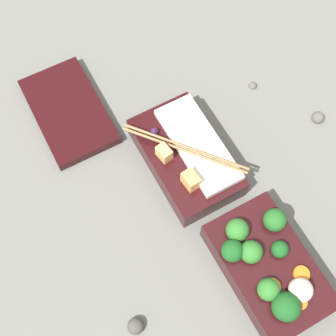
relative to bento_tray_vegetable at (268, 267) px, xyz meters
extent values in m
plane|color=slate|center=(0.10, 0.02, -0.03)|extent=(3.00, 3.00, 0.00)
cube|color=black|center=(0.00, 0.00, -0.01)|extent=(0.21, 0.12, 0.05)
sphere|color=#19511E|center=(-0.06, 0.01, 0.03)|extent=(0.04, 0.04, 0.04)
sphere|color=#2D7028|center=(0.07, 0.01, 0.03)|extent=(0.04, 0.04, 0.04)
sphere|color=#236023|center=(0.05, -0.04, 0.03)|extent=(0.04, 0.04, 0.04)
sphere|color=#19511E|center=(0.01, -0.02, 0.02)|extent=(0.03, 0.03, 0.03)
sphere|color=#2D7028|center=(-0.03, 0.02, 0.02)|extent=(0.03, 0.03, 0.03)
sphere|color=#2D7028|center=(0.03, 0.01, 0.03)|extent=(0.04, 0.04, 0.04)
sphere|color=#19511E|center=(0.04, 0.04, 0.03)|extent=(0.04, 0.04, 0.04)
cylinder|color=orange|center=(-0.07, -0.01, 0.02)|extent=(0.03, 0.03, 0.01)
cylinder|color=orange|center=(-0.03, 0.02, 0.02)|extent=(0.03, 0.03, 0.01)
cylinder|color=orange|center=(-0.03, -0.03, 0.02)|extent=(0.03, 0.03, 0.01)
sphere|color=beige|center=(-0.05, -0.02, 0.03)|extent=(0.04, 0.04, 0.04)
cube|color=black|center=(0.23, 0.02, -0.01)|extent=(0.21, 0.12, 0.05)
cube|color=silver|center=(0.23, -0.01, 0.02)|extent=(0.18, 0.07, 0.01)
cube|color=#F4A356|center=(0.17, 0.04, 0.03)|extent=(0.03, 0.02, 0.03)
cube|color=#EAB266|center=(0.24, 0.05, 0.03)|extent=(0.03, 0.02, 0.03)
sphere|color=#381942|center=(0.29, 0.05, 0.02)|extent=(0.01, 0.01, 0.01)
cylinder|color=olive|center=(0.23, 0.02, 0.03)|extent=(0.18, 0.14, 0.01)
cylinder|color=olive|center=(0.23, 0.02, 0.03)|extent=(0.18, 0.14, 0.01)
cube|color=black|center=(0.42, 0.16, -0.02)|extent=(0.20, 0.12, 0.02)
sphere|color=#474442|center=(0.02, 0.22, -0.03)|extent=(0.03, 0.03, 0.03)
sphere|color=#595651|center=(0.19, -0.24, -0.03)|extent=(0.02, 0.02, 0.02)
sphere|color=#595651|center=(0.31, -0.18, -0.03)|extent=(0.02, 0.02, 0.02)
camera|label=1|loc=(-0.06, 0.21, 0.72)|focal=50.00mm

